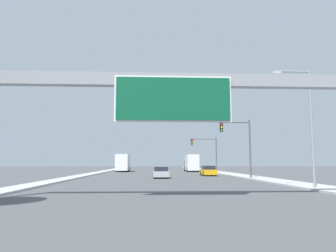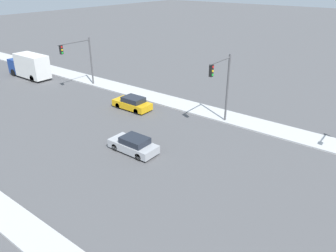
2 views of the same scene
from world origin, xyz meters
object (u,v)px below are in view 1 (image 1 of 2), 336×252
at_px(street_lamp_right, 306,117).
at_px(sign_gantry, 173,96).
at_px(car_mid_right, 208,171).
at_px(truck_box_secondary, 123,163).
at_px(traffic_light_near_intersection, 241,140).
at_px(traffic_light_mid_block, 208,149).
at_px(truck_box_primary, 191,163).
at_px(car_near_center, 161,173).

bearing_deg(street_lamp_right, sign_gantry, -151.21).
height_order(car_mid_right, truck_box_secondary, truck_box_secondary).
xyz_separation_m(traffic_light_near_intersection, traffic_light_mid_block, (-0.43, 20.00, -0.25)).
relative_size(truck_box_secondary, street_lamp_right, 1.00).
relative_size(truck_box_primary, street_lamp_right, 0.86).
xyz_separation_m(truck_box_primary, traffic_light_near_intersection, (2.17, -29.66, 2.78)).
height_order(traffic_light_near_intersection, street_lamp_right, street_lamp_right).
xyz_separation_m(sign_gantry, traffic_light_mid_block, (8.74, 40.07, -1.19)).
height_order(truck_box_primary, street_lamp_right, street_lamp_right).
bearing_deg(truck_box_secondary, truck_box_primary, -2.36).
height_order(car_near_center, car_mid_right, car_mid_right).
distance_m(truck_box_primary, traffic_light_near_intersection, 29.87).
xyz_separation_m(car_near_center, traffic_light_mid_block, (8.74, 16.97, 3.62)).
bearing_deg(street_lamp_right, traffic_light_mid_block, 92.08).
distance_m(car_mid_right, traffic_light_near_intersection, 10.68).
distance_m(car_mid_right, traffic_light_mid_block, 11.02).
bearing_deg(traffic_light_mid_block, truck_box_primary, 100.21).
bearing_deg(truck_box_secondary, car_near_center, -75.57).
bearing_deg(car_near_center, truck_box_secondary, 104.43).
distance_m(traffic_light_mid_block, street_lamp_right, 34.61).
relative_size(car_near_center, street_lamp_right, 0.49).
height_order(traffic_light_mid_block, street_lamp_right, street_lamp_right).
height_order(car_near_center, street_lamp_right, street_lamp_right).
distance_m(sign_gantry, truck_box_secondary, 50.93).
height_order(car_near_center, traffic_light_mid_block, traffic_light_mid_block).
xyz_separation_m(car_near_center, truck_box_secondary, (-7.00, 27.20, 1.12)).
bearing_deg(traffic_light_mid_block, sign_gantry, -102.30).
relative_size(sign_gantry, traffic_light_mid_block, 3.24).
bearing_deg(truck_box_primary, sign_gantry, -98.01).
distance_m(traffic_light_near_intersection, street_lamp_right, 14.62).
bearing_deg(sign_gantry, traffic_light_mid_block, 77.70).
xyz_separation_m(truck_box_secondary, traffic_light_near_intersection, (16.17, -30.24, 2.75)).
bearing_deg(truck_box_secondary, traffic_light_mid_block, -33.04).
relative_size(car_mid_right, traffic_light_near_intersection, 0.65).
xyz_separation_m(sign_gantry, street_lamp_right, (10.00, 5.49, -0.32)).
xyz_separation_m(truck_box_secondary, traffic_light_mid_block, (15.74, -10.24, 2.50)).
bearing_deg(traffic_light_mid_block, street_lamp_right, -87.92).
relative_size(truck_box_primary, traffic_light_near_intersection, 1.09).
xyz_separation_m(sign_gantry, car_mid_right, (7.00, 29.80, -4.79)).
height_order(sign_gantry, traffic_light_near_intersection, traffic_light_near_intersection).
xyz_separation_m(car_mid_right, truck_box_secondary, (-14.00, 20.51, 1.10)).
xyz_separation_m(truck_box_primary, truck_box_secondary, (-14.00, 0.58, 0.03)).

